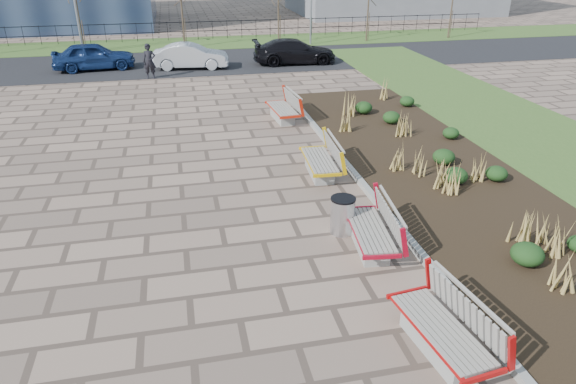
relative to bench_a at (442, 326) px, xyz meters
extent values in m
plane|color=#806858|center=(-3.00, 1.41, -0.50)|extent=(120.00, 120.00, 0.00)
cube|color=black|center=(3.25, 6.41, -0.45)|extent=(4.50, 18.00, 0.10)
cube|color=gray|center=(0.92, 6.41, -0.42)|extent=(0.16, 18.00, 0.15)
cube|color=#33511E|center=(-3.00, 29.41, -0.48)|extent=(80.00, 5.00, 0.04)
cube|color=black|center=(-3.00, 23.41, -0.49)|extent=(80.00, 7.00, 0.02)
cylinder|color=#B2B2B7|center=(-0.36, 3.94, -0.08)|extent=(0.54, 0.54, 0.84)
imported|color=black|center=(-4.90, 20.02, 0.33)|extent=(0.62, 0.42, 1.66)
imported|color=navy|center=(-7.76, 22.62, 0.21)|extent=(4.21, 2.09, 1.38)
imported|color=#A2A5AA|center=(-2.87, 21.85, 0.15)|extent=(3.99, 1.84, 1.27)
imported|color=black|center=(2.68, 21.92, 0.17)|extent=(4.53, 1.99, 1.29)
camera|label=1|loc=(-3.69, -5.64, 5.37)|focal=32.00mm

